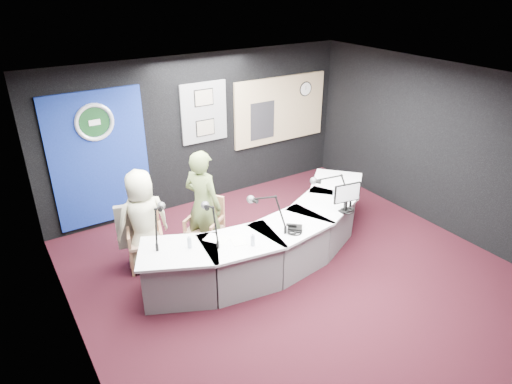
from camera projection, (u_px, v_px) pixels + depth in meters
ground at (296, 275)px, 6.77m from camera, size 6.00×6.00×0.00m
ceiling at (305, 87)px, 5.54m from camera, size 6.00×6.00×0.02m
wall_back at (202, 131)px, 8.44m from camera, size 6.00×0.02×2.80m
wall_left at (69, 258)px, 4.72m from camera, size 0.02×6.00×2.80m
wall_right at (444, 149)px, 7.60m from camera, size 0.02×6.00×2.80m
broadcast_desk at (273, 238)px, 7.00m from camera, size 4.50×1.90×0.75m
backdrop_panel at (100, 159)px, 7.57m from camera, size 1.60×0.05×2.30m
agency_seal at (94, 122)px, 7.25m from camera, size 0.63×0.07×0.63m
seal_center at (94, 122)px, 7.26m from camera, size 0.48×0.01×0.48m
pinboard at (204, 113)px, 8.29m from camera, size 0.90×0.04×1.10m
framed_photo_upper at (204, 98)px, 8.14m from camera, size 0.34×0.02×0.27m
framed_photo_lower at (205, 128)px, 8.39m from camera, size 0.34×0.02×0.27m
booth_window_frame at (280, 110)px, 9.19m from camera, size 2.12×0.06×1.32m
booth_glow at (281, 110)px, 9.18m from camera, size 2.00×0.02×1.20m
equipment_rack at (262, 121)px, 9.02m from camera, size 0.55×0.02×0.75m
wall_clock at (306, 89)px, 9.30m from camera, size 0.28×0.01×0.28m
armchair_left at (146, 241)px, 6.79m from camera, size 0.63×0.63×0.91m
armchair_right at (204, 225)px, 7.06m from camera, size 0.83×0.83×1.06m
draped_jacket at (133, 226)px, 6.85m from camera, size 0.51×0.23×0.70m
person_man at (143, 221)px, 6.64m from camera, size 0.78×0.52×1.58m
person_woman at (203, 205)px, 6.90m from camera, size 0.66×0.76×1.75m
computer_monitor at (347, 193)px, 6.85m from camera, size 0.47×0.11×0.32m
desk_phone at (295, 228)px, 6.49m from camera, size 0.25×0.25×0.05m
headphones_near at (347, 210)px, 6.99m from camera, size 0.24×0.24×0.04m
headphones_far at (295, 231)px, 6.42m from camera, size 0.23×0.23×0.04m
paper_stack at (217, 239)px, 6.28m from camera, size 0.37×0.39×0.00m
notepad at (238, 241)px, 6.23m from camera, size 0.25×0.30×0.00m
boom_mic_a at (158, 219)px, 6.16m from camera, size 0.42×0.66×0.60m
boom_mic_b at (211, 218)px, 6.20m from camera, size 0.25×0.73×0.60m
boom_mic_c at (268, 208)px, 6.45m from camera, size 0.33×0.70×0.60m
boom_mic_d at (332, 187)px, 7.08m from camera, size 0.44×0.65×0.60m
water_bottles at (288, 217)px, 6.64m from camera, size 3.05×0.54×0.18m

